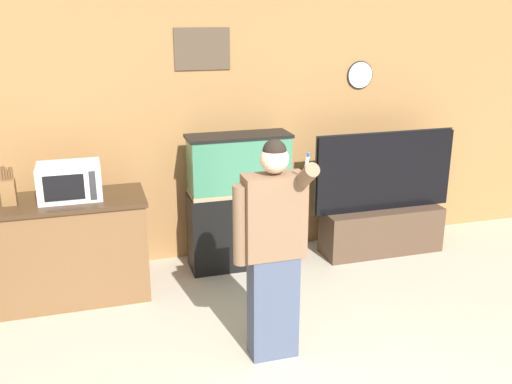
% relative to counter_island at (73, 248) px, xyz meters
% --- Properties ---
extents(wall_back_paneled, '(10.00, 0.08, 2.60)m').
position_rel_counter_island_xyz_m(wall_back_paneled, '(1.65, 0.60, 0.84)').
color(wall_back_paneled, olive).
rests_on(wall_back_paneled, ground_plane).
extents(counter_island, '(1.28, 0.65, 0.91)m').
position_rel_counter_island_xyz_m(counter_island, '(0.00, 0.00, 0.00)').
color(counter_island, brown).
rests_on(counter_island, ground_plane).
extents(microwave, '(0.52, 0.37, 0.30)m').
position_rel_counter_island_xyz_m(microwave, '(0.03, 0.01, 0.61)').
color(microwave, silver).
rests_on(microwave, counter_island).
extents(knife_block, '(0.11, 0.10, 0.32)m').
position_rel_counter_island_xyz_m(knife_block, '(-0.46, -0.01, 0.58)').
color(knife_block, brown).
rests_on(knife_block, counter_island).
extents(aquarium_on_stand, '(0.99, 0.36, 1.33)m').
position_rel_counter_island_xyz_m(aquarium_on_stand, '(1.56, 0.21, 0.21)').
color(aquarium_on_stand, black).
rests_on(aquarium_on_stand, ground_plane).
extents(tv_on_stand, '(1.52, 0.40, 1.29)m').
position_rel_counter_island_xyz_m(tv_on_stand, '(3.08, 0.12, -0.08)').
color(tv_on_stand, '#4C3828').
rests_on(tv_on_stand, ground_plane).
extents(person_standing, '(0.51, 0.39, 1.63)m').
position_rel_counter_island_xyz_m(person_standing, '(1.38, -1.36, 0.39)').
color(person_standing, '#424C66').
rests_on(person_standing, ground_plane).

